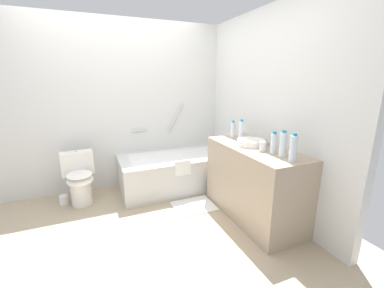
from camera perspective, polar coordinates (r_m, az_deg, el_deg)
The scene contains 16 objects.
ground_plane at distance 2.98m, azimuth -12.20°, elevation -17.51°, with size 4.10×4.10×0.00m, color tan.
wall_back_tiled at distance 3.75m, azimuth -16.73°, elevation 8.22°, with size 3.50×0.10×2.37m, color silver.
wall_right_mirror at distance 3.22m, azimuth 15.96°, elevation 7.29°, with size 0.10×2.73×2.37m, color silver.
bathtub at distance 3.69m, azimuth -3.58°, elevation -6.02°, with size 1.61×0.80×1.21m.
toilet at distance 3.51m, azimuth -24.40°, elevation -7.26°, with size 0.40×0.52×0.67m.
vanity_counter at distance 2.97m, azimuth 13.90°, elevation -8.53°, with size 0.55×1.28×0.84m, color tan.
sink_basin at distance 2.88m, azimuth 13.46°, elevation 0.34°, with size 0.31×0.31×0.07m, color white.
sink_faucet at distance 2.99m, azimuth 16.35°, elevation 0.60°, with size 0.11×0.15×0.07m.
water_bottle_0 at distance 3.05m, azimuth 11.25°, elevation 2.97°, with size 0.07×0.07×0.26m.
water_bottle_1 at distance 2.61m, azimuth 18.26°, elevation 0.15°, with size 0.07×0.07×0.22m.
water_bottle_2 at distance 2.52m, azimuth 20.18°, elevation -0.12°, with size 0.07×0.07×0.26m.
water_bottle_3 at distance 3.20m, azimuth 9.37°, elevation 3.26°, with size 0.06×0.06×0.22m.
water_bottle_4 at distance 2.42m, azimuth 22.26°, elevation -0.93°, with size 0.07×0.07×0.26m.
drinking_glass_0 at distance 2.67m, azimuth 15.93°, elevation -0.56°, with size 0.07×0.07×0.10m, color white.
bath_mat at distance 3.25m, azimuth 0.42°, elevation -14.06°, with size 0.51×0.42×0.01m, color white.
toilet_paper_roll at distance 3.68m, azimuth -27.30°, elevation -11.27°, with size 0.11×0.11×0.12m, color white.
Camera 1 is at (-0.39, -2.49, 1.58)m, focal length 23.24 mm.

